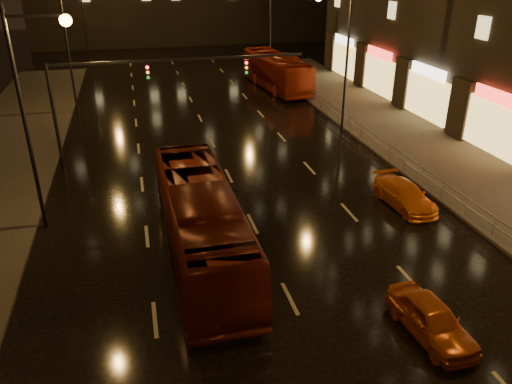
% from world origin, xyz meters
% --- Properties ---
extents(ground, '(140.00, 140.00, 0.00)m').
position_xyz_m(ground, '(0.00, 20.00, 0.00)').
color(ground, black).
rests_on(ground, ground).
extents(sidewalk_right, '(7.00, 70.00, 0.15)m').
position_xyz_m(sidewalk_right, '(13.50, 15.00, 0.07)').
color(sidewalk_right, '#38332D').
rests_on(sidewalk_right, ground).
extents(traffic_signal, '(15.31, 0.32, 6.20)m').
position_xyz_m(traffic_signal, '(-5.06, 20.00, 4.74)').
color(traffic_signal, black).
rests_on(traffic_signal, ground).
extents(railing_right, '(0.05, 56.00, 1.00)m').
position_xyz_m(railing_right, '(10.20, 18.00, 0.90)').
color(railing_right, '#99999E').
rests_on(railing_right, sidewalk_right).
extents(bus_red, '(2.92, 11.94, 3.32)m').
position_xyz_m(bus_red, '(-2.74, 7.80, 1.66)').
color(bus_red, '#5A180C').
rests_on(bus_red, ground).
extents(bus_curb, '(3.95, 12.26, 3.36)m').
position_xyz_m(bus_curb, '(8.65, 36.25, 1.68)').
color(bus_curb, '#A22710').
rests_on(bus_curb, ground).
extents(taxi_near, '(1.81, 3.85, 1.27)m').
position_xyz_m(taxi_near, '(4.00, 1.00, 0.64)').
color(taxi_near, '#BA4A11').
rests_on(taxi_near, ground).
extents(taxi_far, '(2.03, 4.36, 1.23)m').
position_xyz_m(taxi_far, '(7.99, 10.00, 0.62)').
color(taxi_far, orange).
rests_on(taxi_far, ground).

